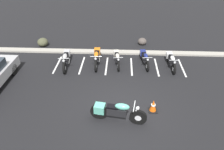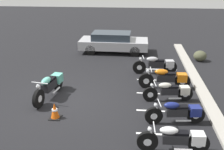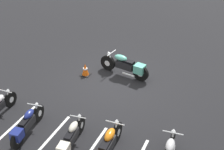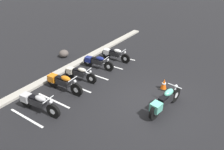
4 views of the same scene
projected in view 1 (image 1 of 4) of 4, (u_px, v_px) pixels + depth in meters
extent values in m
plane|color=black|center=(121.00, 110.00, 9.94)|extent=(60.00, 60.00, 0.00)
cylinder|color=black|center=(138.00, 117.00, 9.06)|extent=(0.73, 0.24, 0.72)
cylinder|color=silver|center=(138.00, 117.00, 9.06)|extent=(0.29, 0.18, 0.27)
cylinder|color=black|center=(99.00, 112.00, 9.35)|extent=(0.73, 0.24, 0.72)
cylinder|color=silver|center=(99.00, 112.00, 9.35)|extent=(0.29, 0.18, 0.27)
cube|color=black|center=(117.00, 111.00, 9.12)|extent=(0.87, 0.43, 0.33)
ellipsoid|color=#59B29E|center=(122.00, 107.00, 8.93)|extent=(0.65, 0.38, 0.26)
cube|color=black|center=(113.00, 107.00, 9.04)|extent=(0.52, 0.33, 0.09)
cube|color=#59B29E|center=(100.00, 108.00, 9.23)|extent=(0.49, 0.46, 0.37)
cylinder|color=silver|center=(135.00, 112.00, 8.93)|extent=(0.29, 0.11, 0.58)
cylinder|color=silver|center=(134.00, 106.00, 8.78)|extent=(0.14, 0.68, 0.04)
sphere|color=silver|center=(138.00, 108.00, 8.81)|extent=(0.15, 0.15, 0.15)
cylinder|color=silver|center=(111.00, 114.00, 9.47)|extent=(0.61, 0.17, 0.08)
cylinder|color=black|center=(64.00, 68.00, 12.43)|extent=(0.19, 0.68, 0.67)
cylinder|color=silver|center=(64.00, 68.00, 12.43)|extent=(0.15, 0.27, 0.26)
cylinder|color=black|center=(67.00, 55.00, 13.75)|extent=(0.19, 0.68, 0.67)
cylinder|color=silver|center=(67.00, 55.00, 13.75)|extent=(0.15, 0.27, 0.26)
cube|color=black|center=(66.00, 59.00, 13.05)|extent=(0.36, 0.80, 0.31)
ellipsoid|color=#B7B7BC|center=(65.00, 56.00, 12.73)|extent=(0.32, 0.59, 0.24)
cube|color=black|center=(66.00, 54.00, 13.08)|extent=(0.29, 0.47, 0.08)
cube|color=#B7B7BC|center=(67.00, 53.00, 13.61)|extent=(0.41, 0.44, 0.35)
cylinder|color=silver|center=(64.00, 63.00, 12.39)|extent=(0.09, 0.27, 0.54)
cylinder|color=silver|center=(64.00, 58.00, 12.30)|extent=(0.63, 0.10, 0.04)
sphere|color=silver|center=(64.00, 61.00, 12.23)|extent=(0.14, 0.14, 0.14)
cylinder|color=silver|center=(69.00, 61.00, 13.43)|extent=(0.13, 0.56, 0.07)
cylinder|color=black|center=(96.00, 66.00, 12.61)|extent=(0.15, 0.69, 0.68)
cylinder|color=silver|center=(96.00, 66.00, 12.61)|extent=(0.14, 0.26, 0.26)
cylinder|color=black|center=(97.00, 53.00, 13.95)|extent=(0.15, 0.69, 0.68)
cylinder|color=silver|center=(97.00, 53.00, 13.95)|extent=(0.14, 0.26, 0.26)
cube|color=black|center=(97.00, 57.00, 13.24)|extent=(0.32, 0.80, 0.31)
ellipsoid|color=orange|center=(96.00, 54.00, 12.92)|extent=(0.29, 0.59, 0.25)
cube|color=black|center=(97.00, 52.00, 13.28)|extent=(0.27, 0.46, 0.08)
cube|color=orange|center=(97.00, 51.00, 13.81)|extent=(0.39, 0.43, 0.35)
cylinder|color=silver|center=(96.00, 61.00, 12.57)|extent=(0.07, 0.27, 0.55)
cylinder|color=silver|center=(96.00, 56.00, 12.48)|extent=(0.64, 0.07, 0.04)
sphere|color=silver|center=(96.00, 59.00, 12.41)|extent=(0.14, 0.14, 0.14)
cylinder|color=silver|center=(99.00, 59.00, 13.62)|extent=(0.10, 0.57, 0.07)
cylinder|color=black|center=(118.00, 66.00, 12.69)|extent=(0.18, 0.61, 0.60)
cylinder|color=silver|center=(118.00, 66.00, 12.69)|extent=(0.14, 0.24, 0.23)
cylinder|color=black|center=(116.00, 55.00, 13.87)|extent=(0.18, 0.61, 0.60)
cylinder|color=silver|center=(116.00, 55.00, 13.87)|extent=(0.14, 0.24, 0.23)
cube|color=black|center=(117.00, 58.00, 13.24)|extent=(0.34, 0.72, 0.27)
ellipsoid|color=beige|center=(117.00, 56.00, 12.96)|extent=(0.30, 0.53, 0.22)
cube|color=black|center=(117.00, 54.00, 13.27)|extent=(0.27, 0.42, 0.07)
cube|color=beige|center=(116.00, 53.00, 13.74)|extent=(0.37, 0.40, 0.31)
cylinder|color=silver|center=(118.00, 62.00, 12.65)|extent=(0.08, 0.24, 0.48)
cylinder|color=silver|center=(118.00, 58.00, 12.57)|extent=(0.56, 0.10, 0.03)
sphere|color=silver|center=(118.00, 60.00, 12.51)|extent=(0.13, 0.13, 0.13)
cylinder|color=silver|center=(119.00, 60.00, 13.59)|extent=(0.13, 0.50, 0.06)
cylinder|color=black|center=(147.00, 66.00, 12.66)|extent=(0.19, 0.62, 0.61)
cylinder|color=silver|center=(147.00, 66.00, 12.66)|extent=(0.14, 0.24, 0.23)
cylinder|color=black|center=(142.00, 55.00, 13.86)|extent=(0.19, 0.62, 0.61)
cylinder|color=silver|center=(142.00, 55.00, 13.86)|extent=(0.14, 0.24, 0.23)
cube|color=black|center=(145.00, 58.00, 13.23)|extent=(0.34, 0.73, 0.28)
ellipsoid|color=navy|center=(146.00, 56.00, 12.94)|extent=(0.30, 0.54, 0.22)
cube|color=black|center=(145.00, 54.00, 13.26)|extent=(0.27, 0.43, 0.07)
cube|color=navy|center=(143.00, 53.00, 13.73)|extent=(0.38, 0.41, 0.31)
cylinder|color=silver|center=(147.00, 62.00, 12.62)|extent=(0.09, 0.25, 0.49)
cylinder|color=silver|center=(147.00, 58.00, 12.54)|extent=(0.57, 0.10, 0.03)
sphere|color=silver|center=(148.00, 60.00, 12.48)|extent=(0.13, 0.13, 0.13)
cylinder|color=silver|center=(146.00, 60.00, 13.58)|extent=(0.13, 0.51, 0.06)
cylinder|color=black|center=(174.00, 69.00, 12.39)|extent=(0.13, 0.62, 0.62)
cylinder|color=silver|center=(174.00, 69.00, 12.39)|extent=(0.12, 0.24, 0.23)
cylinder|color=black|center=(169.00, 57.00, 13.60)|extent=(0.13, 0.62, 0.62)
cylinder|color=silver|center=(169.00, 57.00, 13.60)|extent=(0.12, 0.24, 0.23)
cube|color=black|center=(171.00, 60.00, 12.96)|extent=(0.28, 0.72, 0.28)
ellipsoid|color=white|center=(173.00, 58.00, 12.67)|extent=(0.26, 0.53, 0.22)
cube|color=black|center=(171.00, 56.00, 12.99)|extent=(0.24, 0.42, 0.07)
cube|color=white|center=(169.00, 55.00, 13.47)|extent=(0.35, 0.38, 0.32)
cylinder|color=silver|center=(174.00, 64.00, 12.35)|extent=(0.06, 0.25, 0.50)
cylinder|color=silver|center=(174.00, 60.00, 12.27)|extent=(0.58, 0.05, 0.03)
sphere|color=silver|center=(175.00, 62.00, 12.21)|extent=(0.13, 0.13, 0.13)
cylinder|color=silver|center=(172.00, 63.00, 13.30)|extent=(0.08, 0.51, 0.07)
cylinder|color=black|center=(13.00, 70.00, 12.33)|extent=(0.23, 0.64, 0.64)
cube|color=#A8A399|center=(122.00, 52.00, 14.72)|extent=(18.00, 0.50, 0.12)
ellipsoid|color=#4A4C36|center=(43.00, 42.00, 15.50)|extent=(0.98, 0.99, 0.61)
ellipsoid|color=#504844|center=(142.00, 41.00, 15.75)|extent=(0.81, 0.80, 0.50)
cube|color=black|center=(153.00, 110.00, 9.93)|extent=(0.40, 0.40, 0.03)
cone|color=#EA590F|center=(153.00, 106.00, 9.77)|extent=(0.32, 0.32, 0.59)
cylinder|color=white|center=(153.00, 105.00, 9.76)|extent=(0.20, 0.20, 0.06)
cube|color=white|center=(57.00, 65.00, 13.43)|extent=(0.10, 2.10, 0.00)
cube|color=white|center=(82.00, 65.00, 13.37)|extent=(0.10, 2.10, 0.00)
cube|color=white|center=(107.00, 66.00, 13.31)|extent=(0.10, 2.10, 0.00)
cube|color=white|center=(132.00, 66.00, 13.25)|extent=(0.10, 2.10, 0.00)
cube|color=white|center=(157.00, 67.00, 13.19)|extent=(0.10, 2.10, 0.00)
cube|color=white|center=(182.00, 68.00, 13.14)|extent=(0.10, 2.10, 0.00)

